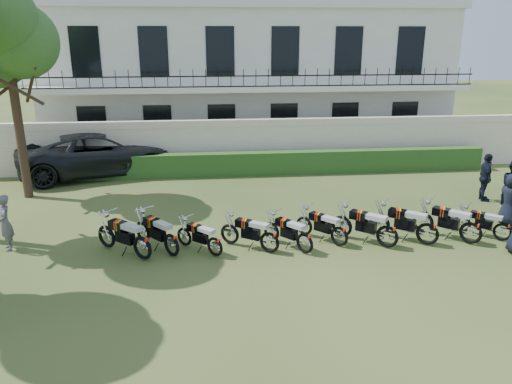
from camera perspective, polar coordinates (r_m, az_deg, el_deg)
The scene contains 19 objects.
ground at distance 15.06m, azimuth 3.38°, elevation -5.37°, with size 100.00×100.00×0.00m, color #2C451B.
perimeter_wall at distance 22.30m, azimuth 0.16°, elevation 5.47°, with size 30.00×0.35×2.30m.
hedge at distance 21.81m, azimuth 3.00°, elevation 3.36°, with size 18.00×0.60×1.00m, color #244619.
building at distance 27.81m, azimuth -1.17°, elevation 13.20°, with size 20.40×9.60×7.40m.
tree_west_near at distance 19.82m, azimuth -26.63°, elevation 15.91°, with size 3.40×3.20×7.90m.
motorcycle_0 at distance 13.82m, azimuth -12.89°, elevation -5.62°, with size 1.69×1.42×1.15m.
motorcycle_1 at distance 13.89m, azimuth -9.66°, elevation -5.38°, with size 1.38×1.61×1.10m.
motorcycle_2 at distance 13.77m, azimuth -4.73°, elevation -5.73°, with size 1.32×1.23×0.94m.
motorcycle_3 at distance 13.92m, azimuth 1.57°, elevation -5.20°, with size 1.62×1.14×1.03m.
motorcycle_4 at distance 13.96m, azimuth 5.61°, elevation -5.31°, with size 1.25×1.45×0.99m.
motorcycle_5 at distance 14.55m, azimuth 9.53°, elevation -4.49°, with size 1.30×1.41×1.00m.
motorcycle_6 at distance 14.71m, azimuth 14.83°, elevation -4.35°, with size 1.64×1.42×1.13m.
motorcycle_7 at distance 15.22m, azimuth 19.06°, elevation -3.97°, with size 1.72×1.35×1.14m.
motorcycle_8 at distance 15.77m, azimuth 23.41°, elevation -3.76°, with size 1.55×1.51×1.12m.
motorcycle_9 at distance 16.43m, azimuth 26.39°, elevation -3.68°, with size 1.30×1.21×0.92m.
suv at distance 22.69m, azimuth -17.44°, elevation 4.25°, with size 3.10×6.71×1.87m, color black.
inspector at distance 15.70m, azimuth -26.76°, elevation -3.17°, with size 0.59×0.39×1.62m, color slate.
officer_3 at distance 17.86m, azimuth 27.07°, elevation -0.73°, with size 0.82×0.53×1.68m, color black.
officer_5 at distance 19.99m, azimuth 24.76°, elevation 1.53°, with size 1.04×0.43×1.77m, color black.
Camera 1 is at (-2.30, -13.67, 5.90)m, focal length 35.00 mm.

